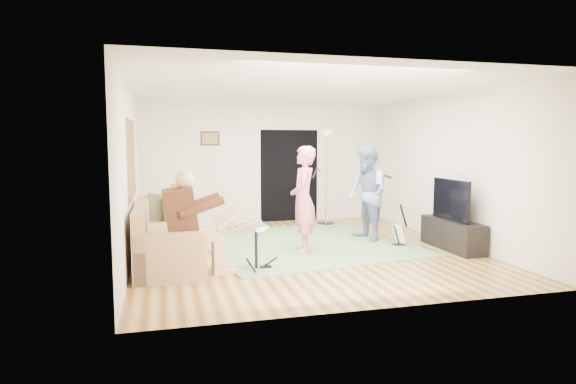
# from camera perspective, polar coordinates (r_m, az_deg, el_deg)

# --- Properties ---
(floor) EXTENTS (6.00, 6.00, 0.00)m
(floor) POSITION_cam_1_polar(r_m,az_deg,el_deg) (8.24, 1.76, -6.86)
(floor) COLOR brown
(floor) RESTS_ON ground
(walls) EXTENTS (5.50, 6.00, 2.70)m
(walls) POSITION_cam_1_polar(r_m,az_deg,el_deg) (8.04, 1.79, 2.56)
(walls) COLOR silver
(walls) RESTS_ON floor
(ceiling) EXTENTS (6.00, 6.00, 0.00)m
(ceiling) POSITION_cam_1_polar(r_m,az_deg,el_deg) (8.08, 1.82, 12.17)
(ceiling) COLOR white
(ceiling) RESTS_ON walls
(window_blinds) EXTENTS (0.00, 2.05, 2.05)m
(window_blinds) POSITION_cam_1_polar(r_m,az_deg,el_deg) (7.92, -18.09, 3.66)
(window_blinds) COLOR brown
(window_blinds) RESTS_ON walls
(doorway) EXTENTS (2.10, 0.00, 2.10)m
(doorway) POSITION_cam_1_polar(r_m,az_deg,el_deg) (11.08, 0.15, 1.95)
(doorway) COLOR black
(doorway) RESTS_ON walls
(picture_frame) EXTENTS (0.42, 0.03, 0.32)m
(picture_frame) POSITION_cam_1_polar(r_m,az_deg,el_deg) (10.74, -9.23, 6.29)
(picture_frame) COLOR #3F2314
(picture_frame) RESTS_ON walls
(area_rug) EXTENTS (3.90, 3.90, 0.02)m
(area_rug) POSITION_cam_1_polar(r_m,az_deg,el_deg) (8.67, 1.97, -6.14)
(area_rug) COLOR #5A7D4C
(area_rug) RESTS_ON floor
(sofa) EXTENTS (0.94, 2.29, 0.93)m
(sofa) POSITION_cam_1_polar(r_m,az_deg,el_deg) (7.48, -14.64, -5.95)
(sofa) COLOR #A87C54
(sofa) RESTS_ON floor
(drummer) EXTENTS (0.94, 0.52, 1.44)m
(drummer) POSITION_cam_1_polar(r_m,az_deg,el_deg) (6.81, -10.96, -4.87)
(drummer) COLOR #4F2816
(drummer) RESTS_ON sofa
(drum_kit) EXTENTS (0.37, 0.67, 0.69)m
(drum_kit) POSITION_cam_1_polar(r_m,az_deg,el_deg) (6.96, -3.79, -6.72)
(drum_kit) COLOR black
(drum_kit) RESTS_ON floor
(singer) EXTENTS (0.59, 0.74, 1.76)m
(singer) POSITION_cam_1_polar(r_m,az_deg,el_deg) (7.96, 1.83, -0.87)
(singer) COLOR pink
(singer) RESTS_ON floor
(microphone) EXTENTS (0.06, 0.06, 0.24)m
(microphone) POSITION_cam_1_polar(r_m,az_deg,el_deg) (7.98, 3.22, 2.26)
(microphone) COLOR black
(microphone) RESTS_ON singer
(guitarist) EXTENTS (0.78, 0.93, 1.74)m
(guitarist) POSITION_cam_1_polar(r_m,az_deg,el_deg) (8.96, 9.35, -0.23)
(guitarist) COLOR #707DA4
(guitarist) RESTS_ON floor
(guitar_held) EXTENTS (0.25, 0.61, 0.26)m
(guitar_held) POSITION_cam_1_polar(r_m,az_deg,el_deg) (9.02, 10.55, 1.79)
(guitar_held) COLOR white
(guitar_held) RESTS_ON guitarist
(guitar_spare) EXTENTS (0.27, 0.24, 0.74)m
(guitar_spare) POSITION_cam_1_polar(r_m,az_deg,el_deg) (8.74, 13.03, -4.84)
(guitar_spare) COLOR black
(guitar_spare) RESTS_ON floor
(torchiere_lamp) EXTENTS (0.37, 0.37, 2.07)m
(torchiere_lamp) POSITION_cam_1_polar(r_m,az_deg,el_deg) (10.61, 4.59, 3.76)
(torchiere_lamp) COLOR black
(torchiere_lamp) RESTS_ON floor
(dining_chair) EXTENTS (0.55, 0.58, 1.02)m
(dining_chair) POSITION_cam_1_polar(r_m,az_deg,el_deg) (9.48, -12.81, -3.07)
(dining_chair) COLOR tan
(dining_chair) RESTS_ON floor
(tv_cabinet) EXTENTS (0.40, 1.40, 0.50)m
(tv_cabinet) POSITION_cam_1_polar(r_m,az_deg,el_deg) (8.72, 18.90, -4.78)
(tv_cabinet) COLOR black
(tv_cabinet) RESTS_ON floor
(television) EXTENTS (0.06, 1.00, 0.69)m
(television) POSITION_cam_1_polar(r_m,az_deg,el_deg) (8.60, 18.76, -0.87)
(television) COLOR black
(television) RESTS_ON tv_cabinet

